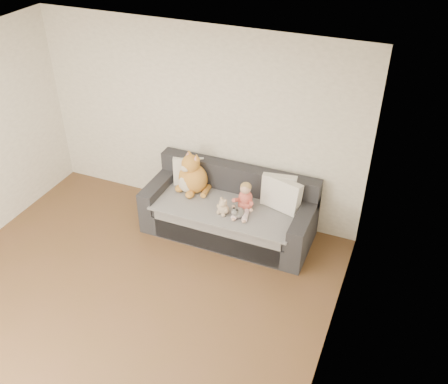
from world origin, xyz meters
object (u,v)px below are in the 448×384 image
(toddler, at_px, (245,200))
(sippy_cup, at_px, (236,214))
(sofa, at_px, (230,212))
(teddy_bear, at_px, (223,208))
(plush_cat, at_px, (192,176))

(toddler, bearing_deg, sippy_cup, -108.35)
(sofa, bearing_deg, sippy_cup, -55.81)
(sippy_cup, bearing_deg, sofa, 124.19)
(teddy_bear, bearing_deg, sofa, 115.48)
(plush_cat, bearing_deg, sofa, 15.99)
(plush_cat, distance_m, teddy_bear, 0.68)
(plush_cat, relative_size, teddy_bear, 2.56)
(plush_cat, xyz_separation_m, sippy_cup, (0.76, -0.35, -0.16))
(plush_cat, xyz_separation_m, teddy_bear, (0.58, -0.33, -0.13))
(toddler, height_order, sippy_cup, toddler)
(plush_cat, distance_m, sippy_cup, 0.85)
(sofa, xyz_separation_m, plush_cat, (-0.56, 0.06, 0.38))
(sofa, relative_size, plush_cat, 3.63)
(toddler, relative_size, teddy_bear, 1.69)
(sofa, relative_size, toddler, 5.48)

